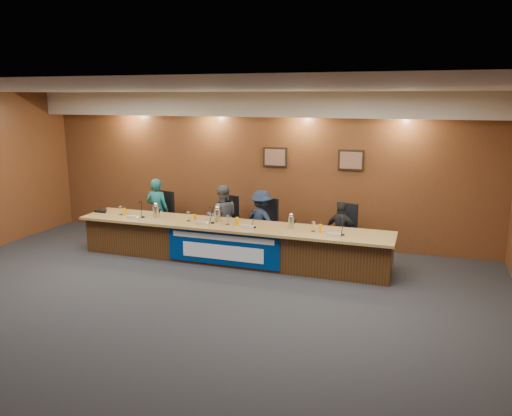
% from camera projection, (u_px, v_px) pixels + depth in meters
% --- Properties ---
extents(floor, '(10.00, 10.00, 0.00)m').
position_uv_depth(floor, '(171.00, 310.00, 7.42)').
color(floor, black).
rests_on(floor, ground).
extents(ceiling, '(10.00, 8.00, 0.04)m').
position_uv_depth(ceiling, '(163.00, 89.00, 6.73)').
color(ceiling, silver).
rests_on(ceiling, wall_back).
extents(wall_back, '(10.00, 0.04, 3.20)m').
position_uv_depth(wall_back, '(258.00, 168.00, 10.77)').
color(wall_back, '#5B3219').
rests_on(wall_back, floor).
extents(soffit, '(10.00, 0.50, 0.50)m').
position_uv_depth(soffit, '(254.00, 104.00, 10.24)').
color(soffit, beige).
rests_on(soffit, wall_back).
extents(dais_body, '(6.00, 0.80, 0.70)m').
position_uv_depth(dais_body, '(231.00, 243.00, 9.56)').
color(dais_body, '#40250F').
rests_on(dais_body, floor).
extents(dais_top, '(6.10, 0.95, 0.05)m').
position_uv_depth(dais_top, '(230.00, 225.00, 9.44)').
color(dais_top, olive).
rests_on(dais_top, dais_body).
extents(banner, '(2.20, 0.02, 0.65)m').
position_uv_depth(banner, '(223.00, 248.00, 9.17)').
color(banner, navy).
rests_on(banner, dais_body).
extents(banner_text_upper, '(2.00, 0.01, 0.10)m').
position_uv_depth(banner_text_upper, '(222.00, 238.00, 9.12)').
color(banner_text_upper, silver).
rests_on(banner_text_upper, banner).
extents(banner_text_lower, '(1.60, 0.01, 0.28)m').
position_uv_depth(banner_text_lower, '(222.00, 252.00, 9.18)').
color(banner_text_lower, silver).
rests_on(banner_text_lower, banner).
extents(wall_photo_left, '(0.52, 0.04, 0.42)m').
position_uv_depth(wall_photo_left, '(275.00, 157.00, 10.56)').
color(wall_photo_left, black).
rests_on(wall_photo_left, wall_back).
extents(wall_photo_right, '(0.52, 0.04, 0.42)m').
position_uv_depth(wall_photo_right, '(351.00, 160.00, 10.05)').
color(wall_photo_right, black).
rests_on(wall_photo_right, wall_back).
extents(panelist_a, '(0.52, 0.35, 1.40)m').
position_uv_depth(panelist_a, '(157.00, 210.00, 10.78)').
color(panelist_a, '#135553').
rests_on(panelist_a, floor).
extents(panelist_b, '(0.80, 0.73, 1.35)m').
position_uv_depth(panelist_b, '(222.00, 217.00, 10.30)').
color(panelist_b, '#505156').
rests_on(panelist_b, floor).
extents(panelist_c, '(0.95, 0.75, 1.28)m').
position_uv_depth(panelist_c, '(262.00, 222.00, 10.04)').
color(panelist_c, '#152034').
rests_on(panelist_c, floor).
extents(panelist_d, '(0.72, 0.44, 1.15)m').
position_uv_depth(panelist_d, '(341.00, 232.00, 9.54)').
color(panelist_d, black).
rests_on(panelist_d, floor).
extents(office_chair_a, '(0.59, 0.59, 0.08)m').
position_uv_depth(office_chair_a, '(160.00, 219.00, 10.92)').
color(office_chair_a, black).
rests_on(office_chair_a, floor).
extents(office_chair_b, '(0.57, 0.57, 0.08)m').
position_uv_depth(office_chair_b, '(224.00, 225.00, 10.44)').
color(office_chair_b, black).
rests_on(office_chair_b, floor).
extents(office_chair_c, '(0.59, 0.59, 0.08)m').
position_uv_depth(office_chair_c, '(263.00, 228.00, 10.17)').
color(office_chair_c, black).
rests_on(office_chair_c, floor).
extents(office_chair_d, '(0.58, 0.58, 0.08)m').
position_uv_depth(office_chair_d, '(342.00, 235.00, 9.66)').
color(office_chair_d, black).
rests_on(office_chair_d, floor).
extents(nameplate_a, '(0.24, 0.08, 0.10)m').
position_uv_depth(nameplate_a, '(131.00, 217.00, 9.80)').
color(nameplate_a, white).
rests_on(nameplate_a, dais_top).
extents(microphone_a, '(0.07, 0.07, 0.02)m').
position_uv_depth(microphone_a, '(143.00, 217.00, 9.93)').
color(microphone_a, black).
rests_on(microphone_a, dais_top).
extents(juice_glass_a, '(0.06, 0.06, 0.15)m').
position_uv_depth(juice_glass_a, '(124.00, 212.00, 10.09)').
color(juice_glass_a, '#EF9400').
rests_on(juice_glass_a, dais_top).
extents(water_glass_a, '(0.08, 0.08, 0.18)m').
position_uv_depth(water_glass_a, '(121.00, 211.00, 10.13)').
color(water_glass_a, silver).
rests_on(water_glass_a, dais_top).
extents(nameplate_b, '(0.24, 0.08, 0.10)m').
position_uv_depth(nameplate_b, '(201.00, 223.00, 9.35)').
color(nameplate_b, white).
rests_on(nameplate_b, dais_top).
extents(microphone_b, '(0.07, 0.07, 0.02)m').
position_uv_depth(microphone_b, '(213.00, 223.00, 9.47)').
color(microphone_b, black).
rests_on(microphone_b, dais_top).
extents(juice_glass_b, '(0.06, 0.06, 0.15)m').
position_uv_depth(juice_glass_b, '(195.00, 218.00, 9.56)').
color(juice_glass_b, '#EF9400').
rests_on(juice_glass_b, dais_top).
extents(water_glass_b, '(0.08, 0.08, 0.18)m').
position_uv_depth(water_glass_b, '(188.00, 217.00, 9.63)').
color(water_glass_b, silver).
rests_on(water_glass_b, dais_top).
extents(nameplate_c, '(0.24, 0.08, 0.10)m').
position_uv_depth(nameplate_c, '(246.00, 226.00, 9.07)').
color(nameplate_c, white).
rests_on(nameplate_c, dais_top).
extents(microphone_c, '(0.07, 0.07, 0.02)m').
position_uv_depth(microphone_c, '(254.00, 227.00, 9.15)').
color(microphone_c, black).
rests_on(microphone_c, dais_top).
extents(juice_glass_c, '(0.06, 0.06, 0.15)m').
position_uv_depth(juice_glass_c, '(237.00, 221.00, 9.33)').
color(juice_glass_c, '#EF9400').
rests_on(juice_glass_c, dais_top).
extents(water_glass_c, '(0.08, 0.08, 0.18)m').
position_uv_depth(water_glass_c, '(228.00, 220.00, 9.35)').
color(water_glass_c, silver).
rests_on(water_glass_c, dais_top).
extents(nameplate_d, '(0.24, 0.08, 0.10)m').
position_uv_depth(nameplate_d, '(333.00, 234.00, 8.55)').
color(nameplate_d, white).
rests_on(nameplate_d, dais_top).
extents(microphone_d, '(0.07, 0.07, 0.02)m').
position_uv_depth(microphone_d, '(343.00, 235.00, 8.65)').
color(microphone_d, black).
rests_on(microphone_d, dais_top).
extents(juice_glass_d, '(0.06, 0.06, 0.15)m').
position_uv_depth(juice_glass_d, '(320.00, 228.00, 8.81)').
color(juice_glass_d, '#EF9400').
rests_on(juice_glass_d, dais_top).
extents(water_glass_d, '(0.08, 0.08, 0.18)m').
position_uv_depth(water_glass_d, '(313.00, 227.00, 8.87)').
color(water_glass_d, silver).
rests_on(water_glass_d, dais_top).
extents(carafe_left, '(0.13, 0.13, 0.24)m').
position_uv_depth(carafe_left, '(156.00, 212.00, 9.91)').
color(carafe_left, silver).
rests_on(carafe_left, dais_top).
extents(carafe_mid, '(0.13, 0.13, 0.25)m').
position_uv_depth(carafe_mid, '(218.00, 215.00, 9.57)').
color(carafe_mid, silver).
rests_on(carafe_mid, dais_top).
extents(carafe_right, '(0.11, 0.11, 0.23)m').
position_uv_depth(carafe_right, '(291.00, 222.00, 9.07)').
color(carafe_right, silver).
rests_on(carafe_right, dais_top).
extents(speakerphone, '(0.32, 0.32, 0.05)m').
position_uv_depth(speakerphone, '(102.00, 211.00, 10.38)').
color(speakerphone, black).
rests_on(speakerphone, dais_top).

